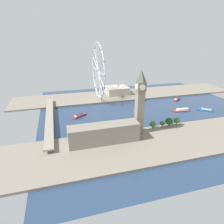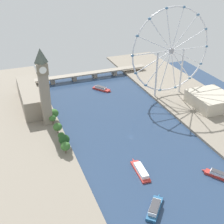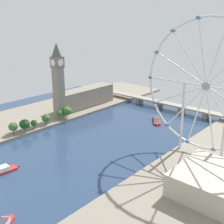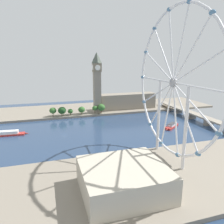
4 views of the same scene
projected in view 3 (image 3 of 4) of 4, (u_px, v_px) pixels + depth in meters
name	position (u px, v px, depth m)	size (l,w,h in m)	color
ground_plane	(68.00, 156.00, 260.58)	(394.85, 394.85, 0.00)	navy
riverbank_left	(3.00, 125.00, 330.59)	(90.00, 520.00, 3.00)	gray
riverbank_right	(179.00, 205.00, 189.64)	(90.00, 520.00, 3.00)	gray
clock_tower	(58.00, 80.00, 336.15)	(12.75, 12.75, 89.02)	gray
parliament_block	(85.00, 97.00, 393.07)	(22.00, 91.10, 24.42)	gray
tree_row_embankment	(42.00, 119.00, 321.91)	(13.30, 80.14, 14.24)	#513823
ferris_wheel	(206.00, 87.00, 239.01)	(115.27, 3.20, 118.13)	silver
riverside_hall	(212.00, 182.00, 198.26)	(46.48, 51.02, 16.66)	#BCB29E
river_bridge	(170.00, 105.00, 386.17)	(206.85, 12.11, 9.25)	gray
tour_boat_3	(157.00, 120.00, 345.40)	(22.74, 28.04, 5.08)	#B22D28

